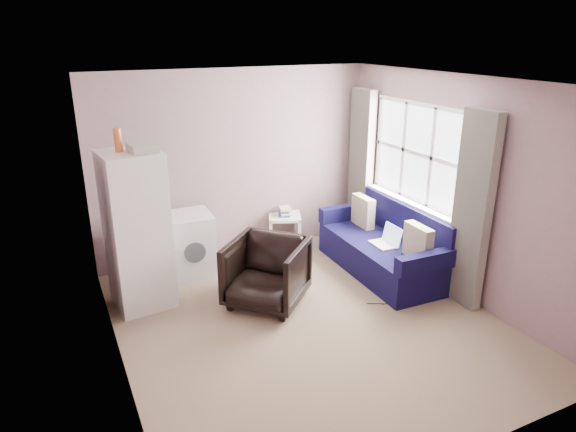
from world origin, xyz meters
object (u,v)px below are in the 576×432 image
Objects in this scene: side_table at (285,229)px; washing_machine at (190,243)px; sofa at (387,247)px; armchair at (266,270)px; fridge at (137,230)px.

washing_machine is at bearing -170.11° from side_table.
side_table is at bearing 126.31° from sofa.
armchair is at bearing -122.66° from side_table.
sofa is at bearing -55.32° from side_table.
sofa reaches higher than side_table.
armchair is 1.62m from side_table.
side_table is (2.13, 0.75, -0.61)m from fridge.
side_table is 0.31× the size of sofa.
sofa is at bearing -20.50° from washing_machine.
washing_machine is 1.33× the size of side_table.
side_table is at bearing 103.31° from armchair.
armchair is at bearing -174.70° from sofa.
side_table is (1.44, 0.25, -0.14)m from washing_machine.
washing_machine is 0.41× the size of sofa.
sofa reaches higher than washing_machine.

